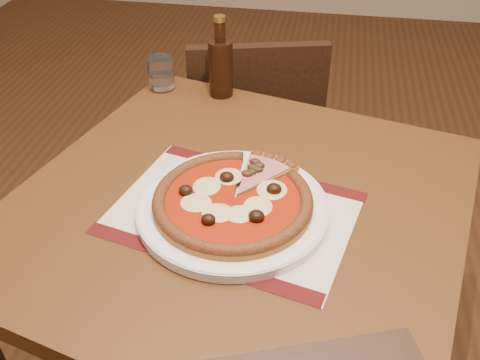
% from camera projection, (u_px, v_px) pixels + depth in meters
% --- Properties ---
extents(table, '(0.97, 0.97, 0.75)m').
position_uv_depth(table, '(238.00, 239.00, 1.05)').
color(table, '#5D3616').
rests_on(table, ground).
extents(chair_far, '(0.47, 0.47, 0.82)m').
position_uv_depth(chair_far, '(253.00, 138.00, 1.69)').
color(chair_far, black).
rests_on(chair_far, ground).
extents(placemat, '(0.47, 0.38, 0.00)m').
position_uv_depth(placemat, '(233.00, 213.00, 0.96)').
color(placemat, beige).
rests_on(placemat, table).
extents(plate, '(0.34, 0.34, 0.02)m').
position_uv_depth(plate, '(233.00, 208.00, 0.95)').
color(plate, white).
rests_on(plate, placemat).
extents(pizza, '(0.28, 0.28, 0.04)m').
position_uv_depth(pizza, '(233.00, 200.00, 0.94)').
color(pizza, '#AA6C29').
rests_on(pizza, plate).
extents(ham_slice, '(0.10, 0.15, 0.02)m').
position_uv_depth(ham_slice, '(269.00, 176.00, 1.00)').
color(ham_slice, '#AA6C29').
rests_on(ham_slice, plate).
extents(water_glass, '(0.08, 0.08, 0.08)m').
position_uv_depth(water_glass, '(161.00, 73.00, 1.32)').
color(water_glass, white).
rests_on(water_glass, table).
extents(bottle, '(0.06, 0.06, 0.20)m').
position_uv_depth(bottle, '(221.00, 65.00, 1.27)').
color(bottle, '#34190D').
rests_on(bottle, table).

